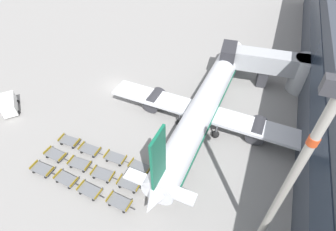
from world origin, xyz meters
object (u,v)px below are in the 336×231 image
at_px(baggage_dolly_row_near_col_c, 90,191).
at_px(apron_light_mast, 290,181).
at_px(baggage_dolly_row_mid_b_col_d, 140,167).
at_px(baggage_dolly_row_mid_a_col_c, 103,174).
at_px(baggage_dolly_row_near_col_b, 66,179).
at_px(airplane, 205,105).
at_px(baggage_dolly_row_near_col_d, 120,202).
at_px(baggage_dolly_row_mid_a_col_a, 55,155).
at_px(baggage_dolly_row_mid_a_col_d, 129,184).
at_px(baggage_dolly_row_mid_b_col_b, 90,150).
at_px(service_van, 9,105).
at_px(baggage_dolly_row_near_col_a, 43,169).
at_px(baggage_dolly_row_mid_b_col_a, 69,141).
at_px(baggage_dolly_row_mid_a_col_b, 80,164).
at_px(baggage_dolly_row_mid_b_col_c, 115,158).

height_order(baggage_dolly_row_near_col_c, apron_light_mast, apron_light_mast).
bearing_deg(baggage_dolly_row_mid_b_col_d, baggage_dolly_row_mid_a_col_c, -145.16).
bearing_deg(baggage_dolly_row_near_col_b, airplane, 53.50).
height_order(baggage_dolly_row_near_col_d, baggage_dolly_row_mid_a_col_a, same).
distance_m(baggage_dolly_row_mid_a_col_d, baggage_dolly_row_mid_b_col_d, 2.62).
bearing_deg(baggage_dolly_row_mid_b_col_b, airplane, 43.68).
relative_size(service_van, baggage_dolly_row_mid_b_col_d, 1.32).
distance_m(airplane, baggage_dolly_row_mid_b_col_d, 13.01).
bearing_deg(baggage_dolly_row_mid_b_col_b, baggage_dolly_row_near_col_d, -34.89).
distance_m(baggage_dolly_row_near_col_b, baggage_dolly_row_mid_b_col_b, 4.93).
bearing_deg(baggage_dolly_row_mid_b_col_d, service_van, 173.63).
bearing_deg(baggage_dolly_row_mid_b_col_b, baggage_dolly_row_near_col_b, -90.39).
distance_m(baggage_dolly_row_near_col_a, baggage_dolly_row_near_col_b, 3.68).
height_order(baggage_dolly_row_near_col_c, baggage_dolly_row_mid_a_col_c, same).
distance_m(baggage_dolly_row_near_col_d, baggage_dolly_row_mid_a_col_d, 2.50).
xyz_separation_m(airplane, baggage_dolly_row_near_col_a, (-16.03, -16.62, -2.34)).
bearing_deg(service_van, baggage_dolly_row_mid_b_col_a, -10.23).
xyz_separation_m(service_van, baggage_dolly_row_mid_b_col_b, (16.40, -2.59, -0.68)).
distance_m(baggage_dolly_row_near_col_c, baggage_dolly_row_mid_a_col_a, 7.75).
distance_m(baggage_dolly_row_mid_b_col_d, apron_light_mast, 18.86).
bearing_deg(service_van, baggage_dolly_row_mid_a_col_b, -16.95).
distance_m(baggage_dolly_row_near_col_a, baggage_dolly_row_near_col_d, 11.17).
height_order(baggage_dolly_row_mid_a_col_c, baggage_dolly_row_mid_b_col_d, same).
relative_size(airplane, baggage_dolly_row_near_col_a, 10.73).
bearing_deg(baggage_dolly_row_mid_b_col_a, service_van, 169.77).
relative_size(baggage_dolly_row_mid_a_col_c, baggage_dolly_row_mid_a_col_d, 1.00).
height_order(baggage_dolly_row_near_col_b, baggage_dolly_row_mid_b_col_a, same).
height_order(baggage_dolly_row_mid_a_col_c, baggage_dolly_row_mid_a_col_d, same).
xyz_separation_m(baggage_dolly_row_near_col_a, baggage_dolly_row_mid_b_col_a, (0.23, 5.10, 0.00)).
distance_m(airplane, apron_light_mast, 20.54).
distance_m(baggage_dolly_row_mid_b_col_a, baggage_dolly_row_mid_b_col_c, 7.37).
xyz_separation_m(baggage_dolly_row_near_col_b, apron_light_mast, (22.31, 0.99, 11.05)).
height_order(service_van, baggage_dolly_row_near_col_c, service_van).
relative_size(service_van, baggage_dolly_row_mid_a_col_a, 1.32).
bearing_deg(baggage_dolly_row_near_col_d, baggage_dolly_row_mid_b_col_c, 124.05).
bearing_deg(baggage_dolly_row_mid_b_col_a, baggage_dolly_row_near_col_c, -37.98).
bearing_deg(baggage_dolly_row_mid_b_col_b, baggage_dolly_row_mid_a_col_c, -35.97).
height_order(baggage_dolly_row_mid_b_col_a, baggage_dolly_row_mid_b_col_b, same).
height_order(baggage_dolly_row_mid_a_col_a, baggage_dolly_row_mid_b_col_c, same).
relative_size(baggage_dolly_row_near_col_d, baggage_dolly_row_mid_a_col_b, 1.01).
bearing_deg(baggage_dolly_row_mid_a_col_b, baggage_dolly_row_near_col_a, -147.94).
height_order(baggage_dolly_row_near_col_b, baggage_dolly_row_mid_a_col_b, same).
height_order(baggage_dolly_row_near_col_a, baggage_dolly_row_mid_b_col_a, same).
distance_m(airplane, baggage_dolly_row_mid_a_col_d, 15.47).
distance_m(baggage_dolly_row_near_col_b, baggage_dolly_row_mid_b_col_c, 6.36).
bearing_deg(baggage_dolly_row_mid_b_col_c, baggage_dolly_row_mid_a_col_d, -38.62).
height_order(baggage_dolly_row_near_col_d, baggage_dolly_row_mid_b_col_d, same).
bearing_deg(baggage_dolly_row_mid_b_col_c, airplane, 54.20).
xyz_separation_m(baggage_dolly_row_mid_a_col_d, baggage_dolly_row_mid_b_col_c, (-3.47, 2.77, 0.00)).
distance_m(baggage_dolly_row_mid_a_col_b, baggage_dolly_row_mid_b_col_c, 4.53).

